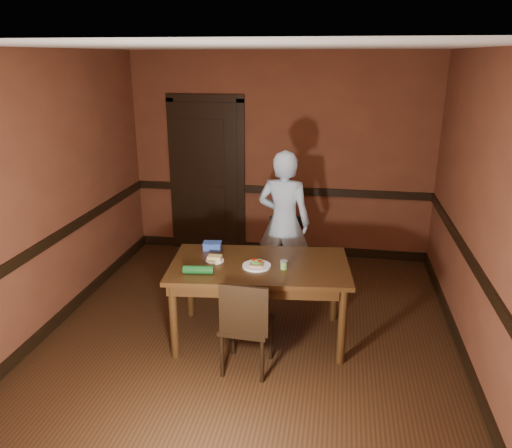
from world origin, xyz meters
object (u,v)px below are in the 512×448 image
(food_tub, at_px, (212,246))
(dining_table, at_px, (259,301))
(sauce_jar, at_px, (284,265))
(sandwich_plate, at_px, (257,265))
(chair_near, at_px, (247,323))
(person, at_px, (284,222))
(chair_far, at_px, (282,255))
(cheese_saucer, at_px, (215,259))

(food_tub, bearing_deg, dining_table, -33.95)
(sauce_jar, bearing_deg, food_tub, 154.99)
(sandwich_plate, bearing_deg, chair_near, -91.31)
(chair_near, distance_m, person, 1.68)
(dining_table, height_order, chair_near, chair_near)
(chair_near, bearing_deg, chair_far, -90.41)
(cheese_saucer, relative_size, food_tub, 0.89)
(chair_near, distance_m, sauce_jar, 0.64)
(cheese_saucer, bearing_deg, dining_table, 1.19)
(sandwich_plate, height_order, food_tub, food_tub)
(chair_far, bearing_deg, cheese_saucer, -120.76)
(person, bearing_deg, sauce_jar, 103.93)
(chair_far, distance_m, sandwich_plate, 1.27)
(person, relative_size, cheese_saucer, 9.53)
(chair_far, relative_size, sauce_jar, 10.35)
(dining_table, height_order, sauce_jar, sauce_jar)
(chair_far, distance_m, food_tub, 1.13)
(chair_near, bearing_deg, dining_table, -89.52)
(chair_far, height_order, person, person)
(sandwich_plate, bearing_deg, food_tub, 145.67)
(chair_far, distance_m, cheese_saucer, 1.31)
(cheese_saucer, bearing_deg, sandwich_plate, -8.73)
(person, height_order, food_tub, person)
(sandwich_plate, height_order, sauce_jar, sauce_jar)
(dining_table, height_order, chair_far, chair_far)
(sauce_jar, bearing_deg, dining_table, 161.40)
(dining_table, xyz_separation_m, cheese_saucer, (-0.43, -0.01, 0.41))
(dining_table, bearing_deg, sauce_jar, -24.73)
(chair_far, xyz_separation_m, sauce_jar, (0.15, -1.21, 0.40))
(dining_table, distance_m, cheese_saucer, 0.59)
(chair_far, height_order, cheese_saucer, same)
(person, xyz_separation_m, sandwich_plate, (-0.11, -1.18, -0.03))
(dining_table, relative_size, chair_near, 1.88)
(chair_near, xyz_separation_m, person, (0.12, 1.63, 0.39))
(dining_table, distance_m, sandwich_plate, 0.42)
(sauce_jar, xyz_separation_m, food_tub, (-0.76, 0.36, -0.00))
(cheese_saucer, bearing_deg, chair_near, -51.61)
(chair_near, bearing_deg, food_tub, -54.45)
(chair_near, height_order, food_tub, chair_near)
(person, distance_m, cheese_saucer, 1.24)
(dining_table, relative_size, cheese_saucer, 9.58)
(dining_table, bearing_deg, chair_far, 79.71)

